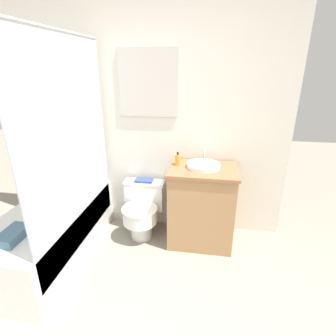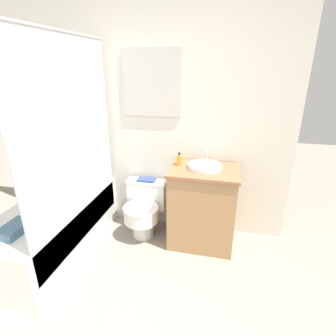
% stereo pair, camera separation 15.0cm
% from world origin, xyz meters
% --- Properties ---
extents(wall_back, '(3.07, 0.07, 2.50)m').
position_xyz_m(wall_back, '(0.00, 1.97, 1.26)').
color(wall_back, silver).
rests_on(wall_back, ground_plane).
extents(shower_area, '(0.68, 1.44, 1.98)m').
position_xyz_m(shower_area, '(-0.68, 1.22, 0.30)').
color(shower_area, white).
rests_on(shower_area, ground_plane).
extents(toilet, '(0.44, 0.49, 0.58)m').
position_xyz_m(toilet, '(0.08, 1.69, 0.30)').
color(toilet, white).
rests_on(toilet, ground_plane).
extents(vanity, '(0.66, 0.50, 0.82)m').
position_xyz_m(vanity, '(0.70, 1.68, 0.41)').
color(vanity, '#AD7F51').
rests_on(vanity, ground_plane).
extents(sink, '(0.32, 0.35, 0.13)m').
position_xyz_m(sink, '(0.70, 1.70, 0.84)').
color(sink, white).
rests_on(sink, vanity).
extents(soap_bottle, '(0.05, 0.05, 0.13)m').
position_xyz_m(soap_bottle, '(0.45, 1.73, 0.87)').
color(soap_bottle, gold).
rests_on(soap_bottle, vanity).
extents(book_on_tank, '(0.19, 0.12, 0.02)m').
position_xyz_m(book_on_tank, '(0.08, 1.82, 0.59)').
color(book_on_tank, '#33477F').
rests_on(book_on_tank, toilet).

